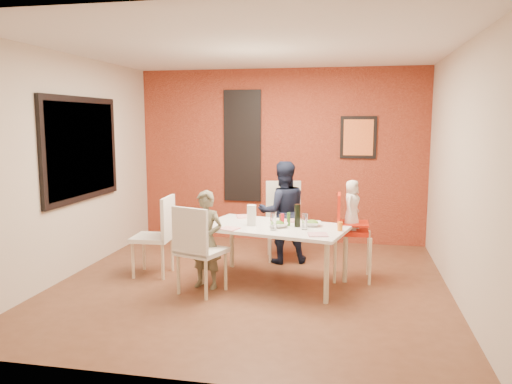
% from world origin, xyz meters
% --- Properties ---
extents(ground, '(4.50, 4.50, 0.00)m').
position_xyz_m(ground, '(0.00, 0.00, 0.00)').
color(ground, brown).
rests_on(ground, ground).
extents(ceiling, '(4.50, 4.50, 0.02)m').
position_xyz_m(ceiling, '(0.00, 0.00, 2.70)').
color(ceiling, silver).
rests_on(ceiling, wall_back).
extents(wall_back, '(4.50, 0.02, 2.70)m').
position_xyz_m(wall_back, '(0.00, 2.25, 1.35)').
color(wall_back, beige).
rests_on(wall_back, ground).
extents(wall_front, '(4.50, 0.02, 2.70)m').
position_xyz_m(wall_front, '(0.00, -2.25, 1.35)').
color(wall_front, beige).
rests_on(wall_front, ground).
extents(wall_left, '(0.02, 4.50, 2.70)m').
position_xyz_m(wall_left, '(-2.25, 0.00, 1.35)').
color(wall_left, beige).
rests_on(wall_left, ground).
extents(wall_right, '(0.02, 4.50, 2.70)m').
position_xyz_m(wall_right, '(2.25, 0.00, 1.35)').
color(wall_right, beige).
rests_on(wall_right, ground).
extents(brick_accent_wall, '(4.50, 0.02, 2.70)m').
position_xyz_m(brick_accent_wall, '(0.00, 2.23, 1.35)').
color(brick_accent_wall, maroon).
rests_on(brick_accent_wall, ground).
extents(picture_window_frame, '(0.05, 1.70, 1.30)m').
position_xyz_m(picture_window_frame, '(-2.22, 0.20, 1.55)').
color(picture_window_frame, black).
rests_on(picture_window_frame, wall_left).
extents(picture_window_pane, '(0.02, 1.55, 1.15)m').
position_xyz_m(picture_window_pane, '(-2.21, 0.20, 1.55)').
color(picture_window_pane, black).
rests_on(picture_window_pane, wall_left).
extents(glassblock_strip, '(0.55, 0.03, 1.70)m').
position_xyz_m(glassblock_strip, '(-0.60, 2.21, 1.50)').
color(glassblock_strip, silver).
rests_on(glassblock_strip, wall_back).
extents(glassblock_surround, '(0.60, 0.03, 1.76)m').
position_xyz_m(glassblock_surround, '(-0.60, 2.21, 1.50)').
color(glassblock_surround, black).
rests_on(glassblock_surround, wall_back).
extents(art_print_frame, '(0.54, 0.03, 0.64)m').
position_xyz_m(art_print_frame, '(1.20, 2.21, 1.65)').
color(art_print_frame, black).
rests_on(art_print_frame, wall_back).
extents(art_print_canvas, '(0.44, 0.01, 0.54)m').
position_xyz_m(art_print_canvas, '(1.20, 2.19, 1.65)').
color(art_print_canvas, orange).
rests_on(art_print_canvas, wall_back).
extents(dining_table, '(1.82, 1.28, 0.69)m').
position_xyz_m(dining_table, '(0.26, 0.09, 0.63)').
color(dining_table, white).
rests_on(dining_table, ground).
extents(chair_near, '(0.58, 0.58, 0.99)m').
position_xyz_m(chair_near, '(-0.51, -0.46, 0.55)').
color(chair_near, silver).
rests_on(chair_near, ground).
extents(chair_far, '(0.58, 0.58, 1.06)m').
position_xyz_m(chair_far, '(0.21, 1.25, 0.59)').
color(chair_far, silver).
rests_on(chair_far, ground).
extents(chair_left, '(0.48, 0.48, 0.99)m').
position_xyz_m(chair_left, '(-1.18, 0.13, 0.55)').
color(chair_left, white).
rests_on(chair_left, ground).
extents(high_chair, '(0.45, 0.45, 1.04)m').
position_xyz_m(high_chair, '(1.11, 0.43, 0.62)').
color(high_chair, red).
rests_on(high_chair, ground).
extents(child_near, '(0.46, 0.35, 1.12)m').
position_xyz_m(child_near, '(-0.48, -0.21, 0.56)').
color(child_near, brown).
rests_on(child_near, ground).
extents(child_far, '(0.80, 0.70, 1.37)m').
position_xyz_m(child_far, '(0.23, 1.00, 0.69)').
color(child_far, black).
rests_on(child_far, ground).
extents(toddler, '(0.26, 0.33, 0.59)m').
position_xyz_m(toddler, '(1.14, 0.43, 0.91)').
color(toddler, silver).
rests_on(toddler, high_chair).
extents(plate_near_left, '(0.25, 0.25, 0.01)m').
position_xyz_m(plate_near_left, '(-0.21, -0.18, 0.69)').
color(plate_near_left, white).
rests_on(plate_near_left, dining_table).
extents(plate_far_mid, '(0.27, 0.27, 0.01)m').
position_xyz_m(plate_far_mid, '(0.40, 0.39, 0.69)').
color(plate_far_mid, silver).
rests_on(plate_far_mid, dining_table).
extents(plate_near_right, '(0.24, 0.24, 0.01)m').
position_xyz_m(plate_near_right, '(0.79, -0.29, 0.69)').
color(plate_near_right, silver).
rests_on(plate_near_right, dining_table).
extents(plate_far_left, '(0.30, 0.30, 0.01)m').
position_xyz_m(plate_far_left, '(-0.18, 0.56, 0.70)').
color(plate_far_left, white).
rests_on(plate_far_left, dining_table).
extents(salad_bowl_a, '(0.29, 0.29, 0.05)m').
position_xyz_m(salad_bowl_a, '(0.31, 0.03, 0.72)').
color(salad_bowl_a, white).
rests_on(salad_bowl_a, dining_table).
extents(salad_bowl_b, '(0.21, 0.21, 0.05)m').
position_xyz_m(salad_bowl_b, '(0.69, 0.17, 0.71)').
color(salad_bowl_b, white).
rests_on(salad_bowl_b, dining_table).
extents(wine_bottle, '(0.07, 0.07, 0.26)m').
position_xyz_m(wine_bottle, '(0.53, 0.08, 0.82)').
color(wine_bottle, black).
rests_on(wine_bottle, dining_table).
extents(wine_glass_a, '(0.07, 0.07, 0.19)m').
position_xyz_m(wine_glass_a, '(0.28, -0.13, 0.79)').
color(wine_glass_a, white).
rests_on(wine_glass_a, dining_table).
extents(wine_glass_b, '(0.06, 0.06, 0.18)m').
position_xyz_m(wine_glass_b, '(0.62, -0.04, 0.78)').
color(wine_glass_b, white).
rests_on(wine_glass_b, dining_table).
extents(paper_towel_roll, '(0.11, 0.11, 0.24)m').
position_xyz_m(paper_towel_roll, '(-0.01, 0.06, 0.81)').
color(paper_towel_roll, silver).
rests_on(paper_towel_roll, dining_table).
extents(condiment_red, '(0.04, 0.04, 0.15)m').
position_xyz_m(condiment_red, '(0.36, 0.06, 0.76)').
color(condiment_red, red).
rests_on(condiment_red, dining_table).
extents(condiment_green, '(0.04, 0.04, 0.15)m').
position_xyz_m(condiment_green, '(0.42, 0.13, 0.77)').
color(condiment_green, '#366F25').
rests_on(condiment_green, dining_table).
extents(condiment_brown, '(0.03, 0.03, 0.12)m').
position_xyz_m(condiment_brown, '(0.32, 0.16, 0.75)').
color(condiment_brown, brown).
rests_on(condiment_brown, dining_table).
extents(sippy_cup, '(0.06, 0.06, 0.10)m').
position_xyz_m(sippy_cup, '(1.02, -0.03, 0.74)').
color(sippy_cup, orange).
rests_on(sippy_cup, dining_table).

